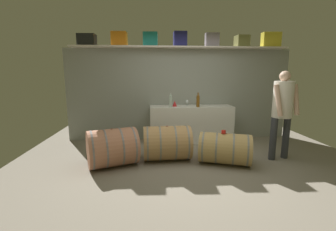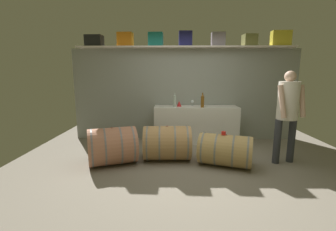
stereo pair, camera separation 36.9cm
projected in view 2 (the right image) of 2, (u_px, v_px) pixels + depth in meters
ground_plane at (189, 161)px, 4.33m from camera, size 6.59×7.27×0.02m
back_wall_panel at (185, 95)px, 5.64m from camera, size 5.39×0.10×2.19m
high_shelf_board at (186, 47)px, 5.29m from camera, size 4.96×0.40×0.03m
toolcase_black at (94, 41)px, 5.30m from camera, size 0.39×0.29×0.25m
toolcase_orange at (125, 40)px, 5.28m from camera, size 0.35×0.25×0.31m
toolcase_teal at (156, 40)px, 5.27m from camera, size 0.34×0.27×0.31m
toolcase_navy at (185, 39)px, 5.26m from camera, size 0.30×0.27×0.33m
toolcase_grey at (218, 39)px, 5.25m from camera, size 0.32×0.23×0.31m
toolcase_olive at (249, 40)px, 5.24m from camera, size 0.30×0.29×0.26m
toolcase_yellow at (281, 39)px, 5.23m from camera, size 0.43×0.23×0.34m
work_cabinet at (196, 124)px, 5.44m from camera, size 1.93×0.53×0.86m
wine_bottle_clear at (175, 101)px, 5.21m from camera, size 0.07×0.07×0.32m
wine_bottle_amber at (202, 101)px, 5.17m from camera, size 0.07×0.07×0.33m
wine_glass at (192, 102)px, 5.49m from camera, size 0.07×0.07×0.13m
red_funnel at (179, 104)px, 5.34m from camera, size 0.11×0.11×0.13m
wine_barrel_near at (225, 150)px, 4.05m from camera, size 1.03×0.81×0.57m
wine_barrel_far at (167, 143)px, 4.33m from camera, size 0.89×0.68×0.65m
wine_barrel_flank at (112, 146)px, 4.11m from camera, size 1.00×0.90×0.67m
tasting_cup at (224, 133)px, 3.99m from camera, size 0.08×0.08×0.06m
winemaker_pouring at (288, 108)px, 4.06m from camera, size 0.52×0.45×1.66m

